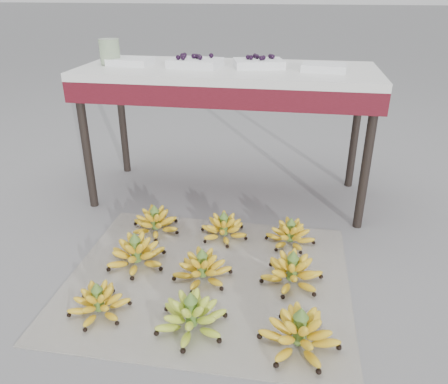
% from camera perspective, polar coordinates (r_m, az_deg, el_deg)
% --- Properties ---
extents(ground, '(60.00, 60.00, 0.00)m').
position_cam_1_polar(ground, '(2.00, -5.78, -11.74)').
color(ground, slate).
rests_on(ground, ground).
extents(newspaper_mat, '(1.25, 1.05, 0.01)m').
position_cam_1_polar(newspaper_mat, '(2.01, -2.07, -11.18)').
color(newspaper_mat, silver).
rests_on(newspaper_mat, ground).
extents(bunch_front_left, '(0.27, 0.27, 0.15)m').
position_cam_1_polar(bunch_front_left, '(1.87, -16.03, -13.69)').
color(bunch_front_left, yellow).
rests_on(bunch_front_left, newspaper_mat).
extents(bunch_front_center, '(0.35, 0.35, 0.17)m').
position_cam_1_polar(bunch_front_center, '(1.73, -4.29, -15.86)').
color(bunch_front_center, '#83A32C').
rests_on(bunch_front_center, newspaper_mat).
extents(bunch_front_right, '(0.38, 0.38, 0.18)m').
position_cam_1_polar(bunch_front_right, '(1.68, 9.82, -17.72)').
color(bunch_front_right, yellow).
rests_on(bunch_front_right, newspaper_mat).
extents(bunch_mid_left, '(0.34, 0.34, 0.17)m').
position_cam_1_polar(bunch_mid_left, '(2.11, -11.38, -7.89)').
color(bunch_mid_left, yellow).
rests_on(bunch_mid_left, newspaper_mat).
extents(bunch_mid_center, '(0.30, 0.30, 0.16)m').
position_cam_1_polar(bunch_mid_center, '(1.98, -2.84, -9.94)').
color(bunch_mid_center, yellow).
rests_on(bunch_mid_center, newspaper_mat).
extents(bunch_mid_right, '(0.34, 0.34, 0.17)m').
position_cam_1_polar(bunch_mid_right, '(1.97, 8.88, -10.25)').
color(bunch_mid_right, yellow).
rests_on(bunch_mid_right, newspaper_mat).
extents(bunch_back_left, '(0.34, 0.34, 0.16)m').
position_cam_1_polar(bunch_back_left, '(2.36, -8.96, -3.92)').
color(bunch_back_left, yellow).
rests_on(bunch_back_left, newspaper_mat).
extents(bunch_back_center, '(0.33, 0.33, 0.15)m').
position_cam_1_polar(bunch_back_center, '(2.28, -0.02, -4.74)').
color(bunch_back_center, yellow).
rests_on(bunch_back_center, newspaper_mat).
extents(bunch_back_right, '(0.31, 0.31, 0.15)m').
position_cam_1_polar(bunch_back_right, '(2.25, 8.65, -5.51)').
color(bunch_back_right, yellow).
rests_on(bunch_back_right, newspaper_mat).
extents(vendor_table, '(1.64, 0.66, 0.79)m').
position_cam_1_polar(vendor_table, '(2.54, 0.49, 13.99)').
color(vendor_table, black).
rests_on(vendor_table, ground).
extents(tray_far_left, '(0.24, 0.18, 0.04)m').
position_cam_1_polar(tray_far_left, '(2.65, -12.13, 16.34)').
color(tray_far_left, silver).
rests_on(tray_far_left, vendor_table).
extents(tray_left, '(0.30, 0.23, 0.07)m').
position_cam_1_polar(tray_left, '(2.52, -3.82, 16.54)').
color(tray_left, silver).
rests_on(tray_left, vendor_table).
extents(tray_right, '(0.30, 0.25, 0.07)m').
position_cam_1_polar(tray_right, '(2.51, 4.56, 16.44)').
color(tray_right, silver).
rests_on(tray_right, vendor_table).
extents(tray_far_right, '(0.24, 0.19, 0.04)m').
position_cam_1_polar(tray_far_right, '(2.46, 12.93, 15.59)').
color(tray_far_right, silver).
rests_on(tray_far_right, vendor_table).
extents(glass_jar, '(0.15, 0.15, 0.14)m').
position_cam_1_polar(glass_jar, '(2.66, -14.70, 17.28)').
color(glass_jar, '#D0ECBC').
rests_on(glass_jar, vendor_table).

